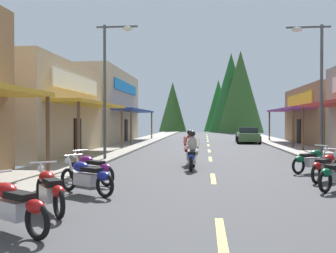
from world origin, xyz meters
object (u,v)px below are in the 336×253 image
object	(u,v)px
motorcycle_parked_left_1	(13,205)
streetlamp_left	(110,74)
motorcycle_parked_left_4	(91,168)
rider_cruising_trailing	(190,150)
parked_car_curbside	(248,135)
rider_cruising_lead	(192,153)
motorcycle_parked_right_6	(312,160)
motorcycle_parked_left_2	(50,189)
streetlamp_right	(315,74)
motorcycle_parked_left_3	(86,176)
motorcycle_parked_right_5	(326,166)

from	to	relation	value
motorcycle_parked_left_1	streetlamp_left	bearing A→B (deg)	-52.77
motorcycle_parked_left_4	rider_cruising_trailing	size ratio (longest dim) A/B	0.86
streetlamp_left	parked_car_curbside	bearing A→B (deg)	62.85
rider_cruising_lead	motorcycle_parked_right_6	bearing A→B (deg)	-94.74
motorcycle_parked_right_6	parked_car_curbside	world-z (taller)	parked_car_curbside
motorcycle_parked_left_1	parked_car_curbside	world-z (taller)	parked_car_curbside
motorcycle_parked_right_6	rider_cruising_lead	size ratio (longest dim) A/B	0.85
streetlamp_left	motorcycle_parked_left_2	distance (m)	11.07
motorcycle_parked_left_2	rider_cruising_trailing	distance (m)	9.41
motorcycle_parked_left_2	streetlamp_right	bearing A→B (deg)	-75.80
streetlamp_left	motorcycle_parked_left_1	bearing A→B (deg)	-84.08
streetlamp_left	motorcycle_parked_left_4	bearing A→B (deg)	-81.01
rider_cruising_lead	rider_cruising_trailing	bearing A→B (deg)	8.68
streetlamp_right	motorcycle_parked_left_1	xyz separation A→B (m)	(-8.49, -12.11, -3.68)
rider_cruising_lead	rider_cruising_trailing	xyz separation A→B (m)	(-0.18, 1.58, 0.00)
motorcycle_parked_left_2	rider_cruising_lead	size ratio (longest dim) A/B	0.83
motorcycle_parked_left_3	parked_car_curbside	world-z (taller)	parked_car_curbside
motorcycle_parked_left_1	parked_car_curbside	xyz separation A→B (m)	(7.18, 28.27, 0.20)
motorcycle_parked_right_5	motorcycle_parked_right_6	bearing A→B (deg)	36.86
streetlamp_left	motorcycle_parked_left_3	distance (m)	9.28
motorcycle_parked_left_2	parked_car_curbside	bearing A→B (deg)	-52.07
streetlamp_right	motorcycle_parked_left_4	distance (m)	11.68
streetlamp_left	motorcycle_parked_left_1	world-z (taller)	streetlamp_left
rider_cruising_lead	motorcycle_parked_left_4	bearing A→B (deg)	143.69
motorcycle_parked_left_1	motorcycle_parked_right_6	bearing A→B (deg)	-99.84
streetlamp_left	motorcycle_parked_right_5	world-z (taller)	streetlamp_left
motorcycle_parked_left_3	rider_cruising_lead	world-z (taller)	rider_cruising_lead
rider_cruising_lead	rider_cruising_trailing	world-z (taller)	same
streetlamp_right	motorcycle_parked_right_5	bearing A→B (deg)	-102.15
motorcycle_parked_right_5	rider_cruising_lead	distance (m)	5.09
rider_cruising_trailing	motorcycle_parked_right_5	bearing A→B (deg)	-136.34
motorcycle_parked_left_1	parked_car_curbside	bearing A→B (deg)	-72.93
motorcycle_parked_left_1	motorcycle_parked_left_2	distance (m)	1.54
motorcycle_parked_right_6	motorcycle_parked_left_2	distance (m)	10.06
streetlamp_right	motorcycle_parked_left_4	world-z (taller)	streetlamp_right
rider_cruising_trailing	motorcycle_parked_left_4	bearing A→B (deg)	147.52
motorcycle_parked_right_6	motorcycle_parked_left_4	distance (m)	8.20
motorcycle_parked_right_5	rider_cruising_lead	bearing A→B (deg)	99.73
motorcycle_parked_left_3	rider_cruising_trailing	size ratio (longest dim) A/B	0.87
motorcycle_parked_right_5	rider_cruising_trailing	bearing A→B (deg)	87.70
motorcycle_parked_right_5	rider_cruising_trailing	size ratio (longest dim) A/B	0.80
rider_cruising_trailing	parked_car_curbside	xyz separation A→B (m)	(4.50, 17.71, 0.03)
motorcycle_parked_left_2	motorcycle_parked_left_4	world-z (taller)	same
streetlamp_left	streetlamp_right	bearing A→B (deg)	1.34
streetlamp_right	rider_cruising_trailing	xyz separation A→B (m)	(-5.81, -1.54, -3.52)
motorcycle_parked_right_6	motorcycle_parked_left_4	xyz separation A→B (m)	(-7.54, -3.23, 0.00)
parked_car_curbside	rider_cruising_trailing	bearing A→B (deg)	168.32
motorcycle_parked_left_2	motorcycle_parked_left_3	xyz separation A→B (m)	(0.19, 1.98, 0.00)
streetlamp_right	motorcycle_parked_left_4	size ratio (longest dim) A/B	3.52
motorcycle_parked_left_1	motorcycle_parked_left_3	bearing A→B (deg)	-62.04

